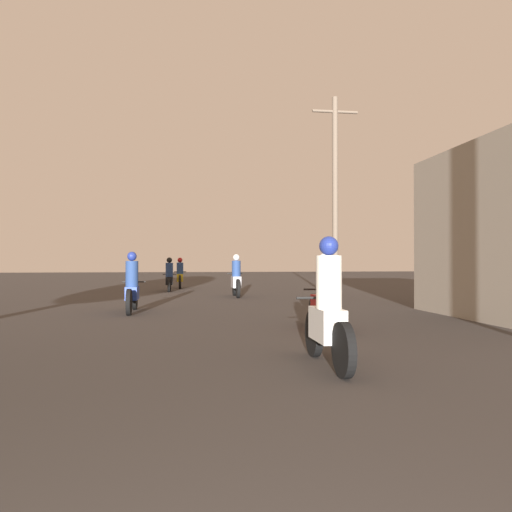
% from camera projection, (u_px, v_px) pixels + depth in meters
% --- Properties ---
extents(motorcycle_white, '(0.60, 1.94, 1.63)m').
position_uv_depth(motorcycle_white, '(328.00, 314.00, 6.25)').
color(motorcycle_white, black).
rests_on(motorcycle_white, ground_plane).
extents(motorcycle_red, '(0.60, 1.92, 1.48)m').
position_uv_depth(motorcycle_red, '(324.00, 299.00, 9.68)').
color(motorcycle_red, black).
rests_on(motorcycle_red, ground_plane).
extents(motorcycle_blue, '(0.60, 2.13, 1.57)m').
position_uv_depth(motorcycle_blue, '(132.00, 288.00, 12.84)').
color(motorcycle_blue, black).
rests_on(motorcycle_blue, ground_plane).
extents(motorcycle_silver, '(0.60, 2.00, 1.58)m').
position_uv_depth(motorcycle_silver, '(236.00, 280.00, 18.46)').
color(motorcycle_silver, black).
rests_on(motorcycle_silver, ground_plane).
extents(motorcycle_black, '(0.60, 1.86, 1.49)m').
position_uv_depth(motorcycle_black, '(169.00, 278.00, 21.80)').
color(motorcycle_black, black).
rests_on(motorcycle_black, ground_plane).
extents(motorcycle_yellow, '(0.60, 1.94, 1.49)m').
position_uv_depth(motorcycle_yellow, '(180.00, 276.00, 24.22)').
color(motorcycle_yellow, black).
rests_on(motorcycle_yellow, ground_plane).
extents(utility_pole_far, '(1.60, 0.20, 6.97)m').
position_uv_depth(utility_pole_far, '(335.00, 193.00, 17.13)').
color(utility_pole_far, '#6B5B4C').
rests_on(utility_pole_far, ground_plane).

